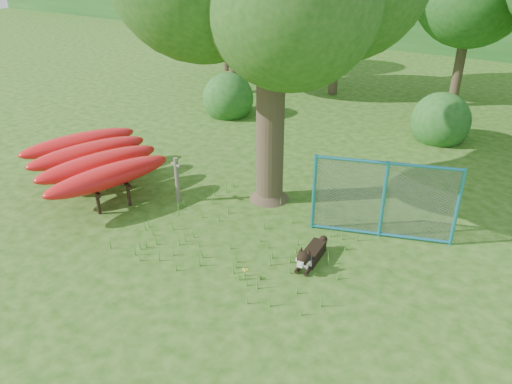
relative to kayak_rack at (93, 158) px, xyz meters
The scene contains 8 objects.
ground 4.53m from the kayak_rack, 11.36° to the right, with size 80.00×80.00×0.00m, color #234C0F.
wooden_post 2.28m from the kayak_rack, 14.52° to the left, with size 0.31×0.13×1.13m.
kayak_rack is the anchor object (origin of this frame).
husky_dog 6.07m from the kayak_rack, ahead, with size 0.36×1.20×0.53m.
fence_section 7.02m from the kayak_rack, 13.66° to the left, with size 2.82×1.03×2.87m.
wildflower_clump 5.42m from the kayak_rack, 12.28° to the right, with size 0.11×0.10×0.24m.
shrub_left 6.70m from the kayak_rack, 95.48° to the left, with size 1.80×1.80×1.80m, color #1D571C.
shrub_mid 10.35m from the kayak_rack, 51.92° to the left, with size 1.80×1.80×1.80m, color #1D571C.
Camera 1 is at (5.12, -6.49, 5.65)m, focal length 35.00 mm.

